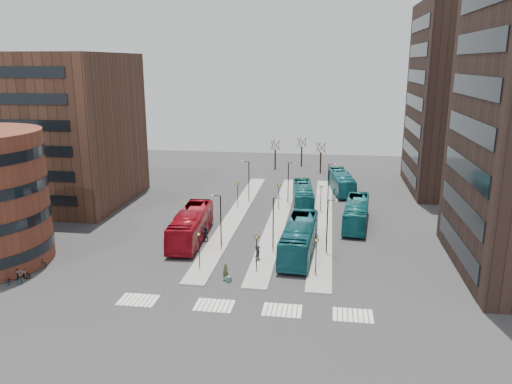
# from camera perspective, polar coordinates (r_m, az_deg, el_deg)

# --- Properties ---
(ground) EXTENTS (160.00, 160.00, 0.00)m
(ground) POSITION_cam_1_polar(r_m,az_deg,el_deg) (41.45, -4.70, -15.40)
(ground) COLOR #2A2A2C
(ground) RESTS_ON ground
(island_left) EXTENTS (2.50, 45.00, 0.15)m
(island_left) POSITION_cam_1_polar(r_m,az_deg,el_deg) (69.23, -2.36, -2.72)
(island_left) COLOR gray
(island_left) RESTS_ON ground
(island_mid) EXTENTS (2.50, 45.00, 0.15)m
(island_mid) POSITION_cam_1_polar(r_m,az_deg,el_deg) (68.40, 2.59, -2.94)
(island_mid) COLOR gray
(island_mid) RESTS_ON ground
(island_right) EXTENTS (2.50, 45.00, 0.15)m
(island_right) POSITION_cam_1_polar(r_m,az_deg,el_deg) (68.10, 7.63, -3.14)
(island_right) COLOR gray
(island_right) RESTS_ON ground
(suitcase) EXTENTS (0.52, 0.45, 0.58)m
(suitcase) POSITION_cam_1_polar(r_m,az_deg,el_deg) (49.17, -3.14, -9.93)
(suitcase) COLOR navy
(suitcase) RESTS_ON ground
(red_bus) EXTENTS (3.80, 13.33, 3.67)m
(red_bus) POSITION_cam_1_polar(r_m,az_deg,el_deg) (60.09, -7.45, -3.80)
(red_bus) COLOR maroon
(red_bus) RESTS_ON ground
(teal_bus_a) EXTENTS (3.78, 13.38, 3.69)m
(teal_bus_a) POSITION_cam_1_polar(r_m,az_deg,el_deg) (55.60, 4.95, -5.26)
(teal_bus_a) COLOR #12535C
(teal_bus_a) RESTS_ON ground
(teal_bus_b) EXTENTS (3.83, 11.81, 3.23)m
(teal_bus_b) POSITION_cam_1_polar(r_m,az_deg,el_deg) (73.90, 5.38, -0.41)
(teal_bus_b) COLOR #146265
(teal_bus_b) RESTS_ON ground
(teal_bus_c) EXTENTS (4.00, 12.20, 3.34)m
(teal_bus_c) POSITION_cam_1_polar(r_m,az_deg,el_deg) (66.26, 11.38, -2.37)
(teal_bus_c) COLOR #156469
(teal_bus_c) RESTS_ON ground
(teal_bus_d) EXTENTS (4.54, 12.19, 3.32)m
(teal_bus_d) POSITION_cam_1_polar(r_m,az_deg,el_deg) (82.80, 9.74, 1.12)
(teal_bus_d) COLOR #166671
(teal_bus_d) RESTS_ON ground
(traveller) EXTENTS (0.75, 0.64, 1.74)m
(traveller) POSITION_cam_1_polar(r_m,az_deg,el_deg) (49.38, -3.49, -9.09)
(traveller) COLOR #46472B
(traveller) RESTS_ON ground
(commuter_a) EXTENTS (0.89, 0.71, 1.75)m
(commuter_a) POSITION_cam_1_polar(r_m,az_deg,el_deg) (59.87, -5.79, -4.79)
(commuter_a) COLOR black
(commuter_a) RESTS_ON ground
(commuter_b) EXTENTS (0.81, 1.12, 1.76)m
(commuter_b) POSITION_cam_1_polar(r_m,az_deg,el_deg) (54.81, 2.96, -6.60)
(commuter_b) COLOR black
(commuter_b) RESTS_ON ground
(commuter_c) EXTENTS (0.84, 1.22, 1.73)m
(commuter_c) POSITION_cam_1_polar(r_m,az_deg,el_deg) (53.80, 0.17, -7.01)
(commuter_c) COLOR black
(commuter_c) RESTS_ON ground
(bicycle_near) EXTENTS (1.85, 1.04, 0.92)m
(bicycle_near) POSITION_cam_1_polar(r_m,az_deg,el_deg) (53.68, -26.08, -9.11)
(bicycle_near) COLOR gray
(bicycle_near) RESTS_ON ground
(bicycle_mid) EXTENTS (1.88, 0.82, 1.09)m
(bicycle_mid) POSITION_cam_1_polar(r_m,az_deg,el_deg) (54.66, -25.30, -8.50)
(bicycle_mid) COLOR gray
(bicycle_mid) RESTS_ON ground
(bicycle_far) EXTENTS (1.89, 0.74, 0.98)m
(bicycle_far) POSITION_cam_1_polar(r_m,az_deg,el_deg) (57.00, -23.63, -7.44)
(bicycle_far) COLOR gray
(bicycle_far) RESTS_ON ground
(crosswalk_stripes) EXTENTS (22.35, 2.40, 0.01)m
(crosswalk_stripes) POSITION_cam_1_polar(r_m,az_deg,el_deg) (44.57, -1.27, -13.05)
(crosswalk_stripes) COLOR silver
(crosswalk_stripes) RESTS_ON ground
(office_block) EXTENTS (25.00, 20.12, 22.00)m
(office_block) POSITION_cam_1_polar(r_m,az_deg,el_deg) (81.50, -23.24, 6.61)
(office_block) COLOR #4C3023
(office_block) RESTS_ON ground
(tower_far) EXTENTS (20.12, 20.00, 30.00)m
(tower_far) POSITION_cam_1_polar(r_m,az_deg,el_deg) (88.27, 24.20, 9.67)
(tower_far) COLOR #33231C
(tower_far) RESTS_ON ground
(sign_poles) EXTENTS (12.45, 22.12, 3.65)m
(sign_poles) POSITION_cam_1_polar(r_m,az_deg,el_deg) (61.11, 1.57, -2.80)
(sign_poles) COLOR black
(sign_poles) RESTS_ON ground
(lamp_posts) EXTENTS (14.04, 20.24, 6.12)m
(lamp_posts) POSITION_cam_1_polar(r_m,az_deg,el_deg) (65.45, 3.00, -0.56)
(lamp_posts) COLOR black
(lamp_posts) RESTS_ON ground
(bare_trees) EXTENTS (10.97, 8.14, 5.90)m
(bare_trees) POSITION_cam_1_polar(r_m,az_deg,el_deg) (99.37, 4.93, 4.15)
(bare_trees) COLOR black
(bare_trees) RESTS_ON ground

